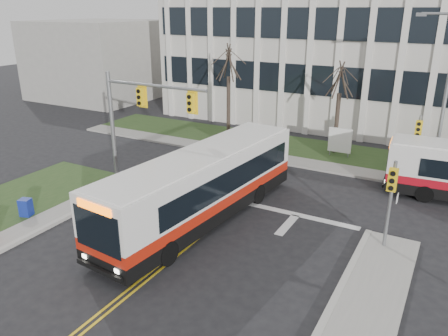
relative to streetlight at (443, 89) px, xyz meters
The scene contains 14 objects.
ground 18.81m from the streetlight, 116.37° to the right, with size 120.00×120.00×0.00m, color black.
sidewalk_cross 6.04m from the streetlight, 161.74° to the right, with size 44.00×1.60×0.14m, color #9E9B93.
building_lawn 6.23m from the streetlight, 149.29° to the left, with size 44.00×5.00×0.12m, color #29431C.
office_building 14.15m from the streetlight, 102.38° to the left, with size 40.00×16.00×12.00m, color #B5B0A7.
building_annex 35.43m from the streetlight, 163.93° to the left, with size 12.00×12.00×8.00m, color #9E9B93.
mast_arm_signal 16.39m from the streetlight, 146.49° to the right, with size 6.11×0.38×6.20m.
signal_pole_near 9.72m from the streetlight, 95.10° to the right, with size 0.34×0.39×3.80m.
signal_pole_far 2.93m from the streetlight, 136.05° to the right, with size 0.34×0.39×3.80m.
streetlight is the anchor object (origin of this frame).
directory_sign 6.96m from the streetlight, 166.77° to the left, with size 1.50×0.12×2.00m.
tree_left 14.15m from the streetlight, behind, with size 1.80×1.80×7.70m.
tree_mid 6.36m from the streetlight, 161.65° to the left, with size 1.80×1.80×6.82m.
bus_main 14.15m from the streetlight, 129.43° to the right, with size 2.60×12.02×3.21m, color silver, non-canonical shape.
newspaper_box_blue 22.07m from the streetlight, 137.98° to the right, with size 0.50×0.45×0.95m, color navy.
Camera 1 is at (9.05, -9.90, 9.32)m, focal length 35.00 mm.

